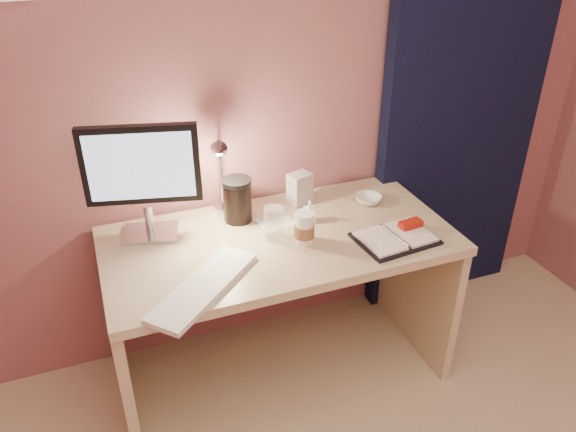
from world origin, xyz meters
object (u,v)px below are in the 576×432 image
object	(u,v)px
dark_jar	(238,202)
desk_lamp	(232,168)
bowl	(368,199)
product_box	(300,189)
planner	(396,237)
monitor	(142,172)
clear_cup	(274,223)
coffee_cup	(304,228)
lotion_bottle	(309,211)
keyboard	(204,287)
desk	(274,273)

from	to	relation	value
dark_jar	desk_lamp	size ratio (longest dim) A/B	0.45
bowl	product_box	bearing A→B (deg)	158.43
planner	dark_jar	bearing A→B (deg)	139.95
monitor	planner	xyz separation A→B (m)	(0.91, -0.38, -0.27)
planner	clear_cup	xyz separation A→B (m)	(-0.45, 0.18, 0.06)
coffee_cup	dark_jar	world-z (taller)	dark_jar
monitor	bowl	distance (m)	0.99
lotion_bottle	product_box	bearing A→B (deg)	81.86
keyboard	dark_jar	distance (m)	0.50
monitor	coffee_cup	world-z (taller)	monitor
keyboard	lotion_bottle	size ratio (longest dim) A/B	5.13
coffee_cup	clear_cup	distance (m)	0.12
keyboard	clear_cup	size ratio (longest dim) A/B	3.65
monitor	clear_cup	size ratio (longest dim) A/B	3.48
dark_jar	planner	bearing A→B (deg)	-34.56
monitor	lotion_bottle	xyz separation A→B (m)	(0.64, -0.13, -0.23)
desk	coffee_cup	size ratio (longest dim) A/B	10.91
lotion_bottle	product_box	world-z (taller)	product_box
desk	bowl	xyz separation A→B (m)	(0.47, 0.05, 0.24)
bowl	dark_jar	bearing A→B (deg)	173.48
monitor	coffee_cup	xyz separation A→B (m)	(0.56, -0.27, -0.22)
desk	keyboard	distance (m)	0.53
bowl	dark_jar	world-z (taller)	dark_jar
planner	coffee_cup	size ratio (longest dim) A/B	2.52
desk	monitor	bearing A→B (deg)	165.13
coffee_cup	product_box	world-z (taller)	product_box
planner	desk	bearing A→B (deg)	143.77
keyboard	clear_cup	bearing A→B (deg)	-8.61
clear_cup	lotion_bottle	world-z (taller)	clear_cup
product_box	dark_jar	bearing A→B (deg)	170.84
desk	dark_jar	xyz separation A→B (m)	(-0.11, 0.12, 0.31)
clear_cup	product_box	distance (m)	0.31
planner	product_box	world-z (taller)	product_box
lotion_bottle	product_box	xyz separation A→B (m)	(0.02, 0.17, 0.02)
clear_cup	product_box	world-z (taller)	product_box
dark_jar	desk_lamp	world-z (taller)	desk_lamp
desk	lotion_bottle	size ratio (longest dim) A/B	14.49
bowl	desk_lamp	bearing A→B (deg)	171.41
coffee_cup	desk_lamp	xyz separation A→B (m)	(-0.21, 0.28, 0.17)
product_box	clear_cup	bearing A→B (deg)	-148.81
desk	coffee_cup	world-z (taller)	coffee_cup
monitor	keyboard	world-z (taller)	monitor
monitor	product_box	distance (m)	0.70
keyboard	coffee_cup	distance (m)	0.48
keyboard	coffee_cup	bearing A→B (deg)	-22.52
keyboard	planner	bearing A→B (deg)	-39.20
planner	bowl	bearing A→B (deg)	77.46
monitor	planner	distance (m)	1.02
lotion_bottle	dark_jar	bearing A→B (deg)	155.92
planner	lotion_bottle	world-z (taller)	lotion_bottle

